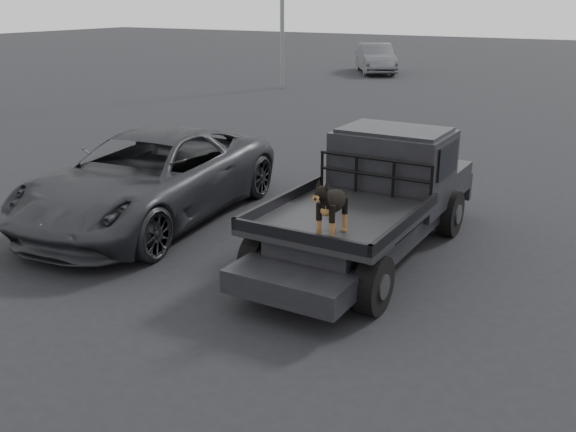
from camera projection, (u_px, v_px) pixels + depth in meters
The scene contains 7 objects.
ground at pixel (267, 292), 8.56m from camera, with size 120.00×120.00×0.00m, color black.
flatbed_ute at pixel (367, 227), 9.66m from camera, with size 2.00×5.40×0.92m, color black, non-canonical shape.
ute_cab at pixel (393, 156), 10.14m from camera, with size 1.72×1.30×0.88m, color black, non-canonical shape.
headache_rack at pixel (374, 177), 9.58m from camera, with size 1.80×0.08×0.55m, color black, non-canonical shape.
dog at pixel (332, 206), 7.91m from camera, with size 0.32×0.60×0.74m, color black, non-canonical shape.
parked_suv at pixel (149, 178), 11.14m from camera, with size 2.54×5.50×1.53m, color #2C2C31.
distant_car_a at pixel (376, 58), 33.28m from camera, with size 1.57×4.51×1.49m, color #4C4D52.
Camera 1 is at (4.14, -6.58, 3.73)m, focal length 40.00 mm.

